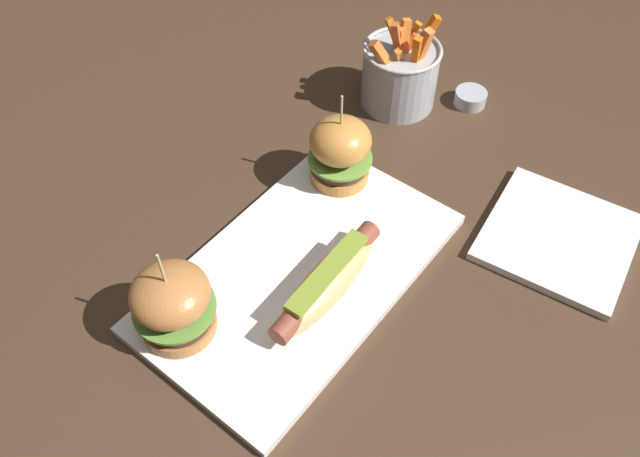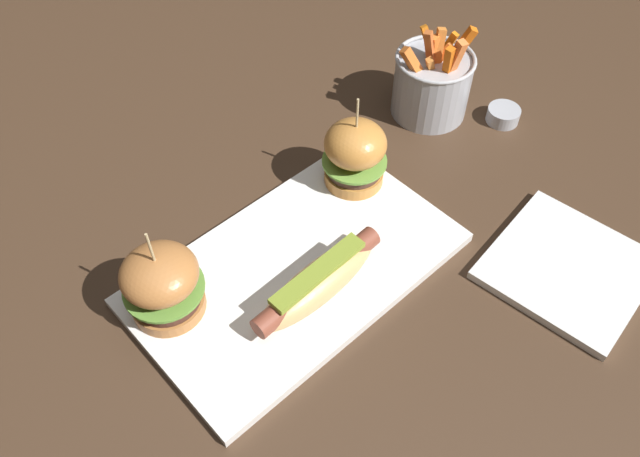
{
  "view_description": "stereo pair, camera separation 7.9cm",
  "coord_description": "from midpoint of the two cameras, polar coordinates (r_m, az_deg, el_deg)",
  "views": [
    {
      "loc": [
        -0.35,
        -0.31,
        0.66
      ],
      "look_at": [
        0.04,
        0.0,
        0.05
      ],
      "focal_mm": 35.82,
      "sensor_mm": 36.0,
      "label": 1
    },
    {
      "loc": [
        -0.3,
        -0.37,
        0.66
      ],
      "look_at": [
        0.04,
        0.0,
        0.05
      ],
      "focal_mm": 35.82,
      "sensor_mm": 36.0,
      "label": 2
    }
  ],
  "objects": [
    {
      "name": "ground_plane",
      "position": [
        0.82,
        -4.56,
        -4.33
      ],
      "size": [
        3.0,
        3.0,
        0.0
      ],
      "primitive_type": "plane",
      "color": "#422D1E"
    },
    {
      "name": "slider_left",
      "position": [
        0.74,
        -16.02,
        -6.7
      ],
      "size": [
        0.1,
        0.1,
        0.14
      ],
      "color": "#B3703A",
      "rests_on": "platter_main"
    },
    {
      "name": "side_plate",
      "position": [
        0.89,
        18.19,
        -0.93
      ],
      "size": [
        0.2,
        0.2,
        0.01
      ],
      "primitive_type": "cube",
      "rotation": [
        0.0,
        0.0,
        0.12
      ],
      "color": "white",
      "rests_on": "ground"
    },
    {
      "name": "hot_dog",
      "position": [
        0.76,
        -2.33,
        -4.91
      ],
      "size": [
        0.19,
        0.06,
        0.05
      ],
      "color": "tan",
      "rests_on": "platter_main"
    },
    {
      "name": "platter_main",
      "position": [
        0.81,
        -4.59,
        -4.04
      ],
      "size": [
        0.41,
        0.24,
        0.01
      ],
      "primitive_type": "cube",
      "color": "white",
      "rests_on": "ground"
    },
    {
      "name": "slider_right",
      "position": [
        0.87,
        -0.8,
        6.83
      ],
      "size": [
        0.09,
        0.09,
        0.14
      ],
      "color": "#C88239",
      "rests_on": "platter_main"
    },
    {
      "name": "sauce_ramekin",
      "position": [
        1.06,
        11.01,
        11.4
      ],
      "size": [
        0.05,
        0.05,
        0.02
      ],
      "color": "#A8AAB2",
      "rests_on": "ground"
    },
    {
      "name": "fries_bucket",
      "position": [
        1.02,
        4.92,
        13.52
      ],
      "size": [
        0.12,
        0.12,
        0.15
      ],
      "color": "#A8AAB2",
      "rests_on": "ground"
    }
  ]
}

